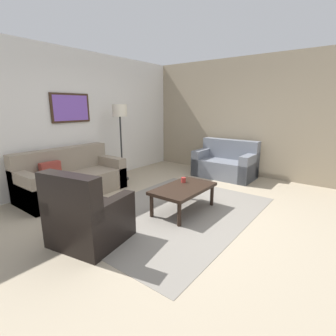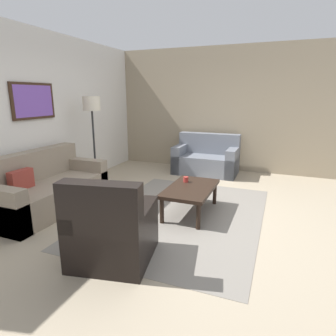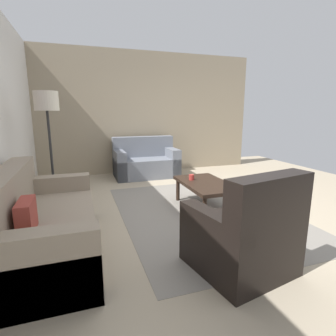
{
  "view_description": "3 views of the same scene",
  "coord_description": "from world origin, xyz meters",
  "views": [
    {
      "loc": [
        -3.07,
        -2.24,
        1.68
      ],
      "look_at": [
        0.21,
        0.28,
        0.65
      ],
      "focal_mm": 26.81,
      "sensor_mm": 36.0,
      "label": 1
    },
    {
      "loc": [
        -3.73,
        -1.27,
        1.73
      ],
      "look_at": [
        -0.01,
        0.2,
        0.7
      ],
      "focal_mm": 30.47,
      "sensor_mm": 36.0,
      "label": 2
    },
    {
      "loc": [
        -3.29,
        1.64,
        1.43
      ],
      "look_at": [
        0.19,
        0.47,
        0.65
      ],
      "focal_mm": 28.35,
      "sensor_mm": 36.0,
      "label": 3
    }
  ],
  "objects": [
    {
      "name": "couch_main",
      "position": [
        -0.53,
        2.09,
        0.3
      ],
      "size": [
        1.92,
        0.91,
        0.88
      ],
      "color": "gray",
      "rests_on": "ground_plane"
    },
    {
      "name": "stone_feature_panel",
      "position": [
        3.0,
        0.0,
        1.4
      ],
      "size": [
        0.12,
        5.2,
        2.8
      ],
      "primitive_type": "cube",
      "color": "gray",
      "rests_on": "ground_plane"
    },
    {
      "name": "coffee_table",
      "position": [
        0.13,
        -0.11,
        0.36
      ],
      "size": [
        1.1,
        0.64,
        0.41
      ],
      "color": "black",
      "rests_on": "ground_plane"
    },
    {
      "name": "cup",
      "position": [
        0.33,
        0.04,
        0.45
      ],
      "size": [
        0.08,
        0.08,
        0.08
      ],
      "primitive_type": "cylinder",
      "color": "#B2332D",
      "rests_on": "coffee_table"
    },
    {
      "name": "lamp_standing",
      "position": [
        0.75,
        2.03,
        1.41
      ],
      "size": [
        0.32,
        0.32,
        1.71
      ],
      "color": "black",
      "rests_on": "ground_plane"
    },
    {
      "name": "couch_loveseat",
      "position": [
        2.48,
        0.24,
        0.3
      ],
      "size": [
        0.81,
        1.39,
        0.88
      ],
      "color": "slate",
      "rests_on": "ground_plane"
    },
    {
      "name": "area_rug",
      "position": [
        0.0,
        0.0,
        0.0
      ],
      "size": [
        3.14,
        2.29,
        0.01
      ],
      "primitive_type": "cube",
      "color": "gray",
      "rests_on": "ground_plane"
    },
    {
      "name": "armchair_leather",
      "position": [
        -1.43,
        0.28,
        0.31
      ],
      "size": [
        0.94,
        0.94,
        0.95
      ],
      "color": "black",
      "rests_on": "ground_plane"
    },
    {
      "name": "ground_plane",
      "position": [
        0.0,
        0.0,
        0.0
      ],
      "size": [
        8.0,
        8.0,
        0.0
      ],
      "primitive_type": "plane",
      "color": "tan"
    }
  ]
}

